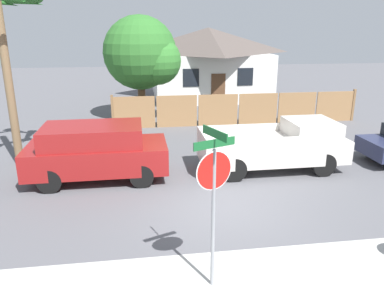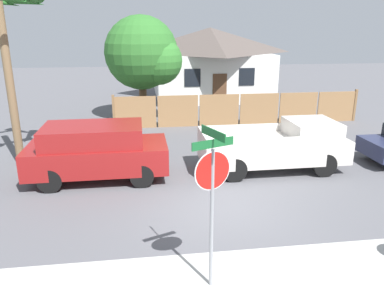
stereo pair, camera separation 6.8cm
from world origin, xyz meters
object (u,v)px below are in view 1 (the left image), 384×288
stop_sign (214,185)px  house (208,61)px  red_suv (97,150)px  orange_pickup (277,146)px  oak_tree (144,55)px

stop_sign → house: bearing=58.4°
red_suv → orange_pickup: (6.07, 0.00, -0.12)m
red_suv → stop_sign: (2.67, -5.73, 1.11)m
red_suv → stop_sign: bearing=-65.3°
red_suv → orange_pickup: size_ratio=0.90×
red_suv → orange_pickup: red_suv is taller
orange_pickup → stop_sign: (-3.40, -5.73, 1.23)m
house → oak_tree: bearing=-124.1°
red_suv → stop_sign: size_ratio=1.42×
oak_tree → red_suv: 8.61m
oak_tree → red_suv: bearing=-102.2°
orange_pickup → house: bearing=88.5°
oak_tree → house: bearing=55.9°
house → stop_sign: bearing=-100.2°
oak_tree → stop_sign: bearing=-86.2°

